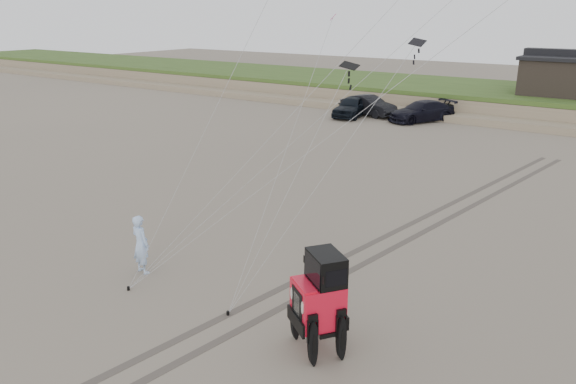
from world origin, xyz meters
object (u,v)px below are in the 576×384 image
Objects in this scene: cabin at (567,74)px; truck_a at (352,106)px; truck_b at (368,105)px; truck_c at (422,111)px; man at (141,244)px; jeep at (318,312)px.

cabin reaches higher than truck_a.
truck_b is 4.39m from truck_c.
truck_c is 28.96m from man.
truck_b is 0.88× the size of jeep.
truck_a is 5.28m from truck_c.
cabin is at bearing -91.07° from man.
jeep is 6.72m from man.
truck_c is at bearing -77.30° from man.
man is at bearing -98.43° from cabin.
cabin is at bearing 73.79° from truck_c.
cabin is at bearing -45.04° from truck_b.
jeep is (13.80, -29.24, 0.22)m from truck_b.
cabin is 3.39× the size of man.
cabin is 1.37× the size of truck_b.
truck_b is at bearing 150.64° from jeep.
truck_c is (-8.14, -7.90, -2.49)m from cabin.
man is (7.09, -28.86, 0.18)m from truck_b.
truck_b is (0.74, 1.23, -0.03)m from truck_a.
truck_c is at bearing -77.53° from truck_b.
man is at bearing -55.01° from truck_c.
man is (7.83, -27.63, 0.15)m from truck_a.
truck_a is at bearing 161.64° from truck_b.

